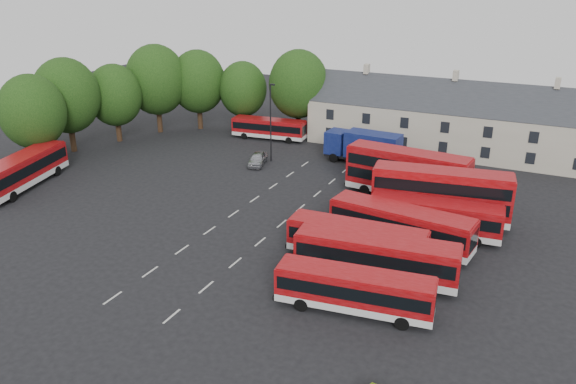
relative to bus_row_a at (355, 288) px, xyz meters
name	(u,v)px	position (x,y,z in m)	size (l,w,h in m)	color
ground	(222,222)	(-15.43, 8.25, -1.75)	(140.00, 140.00, 0.00)	black
lane_markings	(257,219)	(-12.93, 10.25, -1.74)	(5.15, 33.80, 0.01)	beige
treeline	(164,90)	(-36.17, 27.61, 4.93)	(29.92, 32.59, 12.01)	black
terrace_houses	(451,122)	(-1.43, 38.25, 2.11)	(35.70, 7.13, 10.06)	beige
bus_row_a	(355,288)	(0.00, 0.00, 0.00)	(10.51, 3.67, 2.91)	silver
bus_row_b	(376,255)	(-0.01, 4.59, 0.23)	(11.89, 3.93, 3.30)	silver
bus_row_c	(357,239)	(-2.25, 6.80, 0.07)	(10.81, 3.05, 3.02)	silver
bus_row_d	(401,223)	(0.12, 10.65, 0.24)	(11.94, 4.07, 3.31)	silver
bus_row_e	(435,215)	(2.16, 13.80, 0.11)	(11.11, 3.46, 3.09)	silver
bus_dd_south	(441,193)	(1.95, 16.83, 1.03)	(12.15, 4.48, 4.87)	silver
bus_dd_north	(407,172)	(-2.14, 20.96, 1.03)	(12.13, 3.90, 4.89)	silver
bus_west	(23,169)	(-38.40, 6.68, 0.29)	(5.74, 12.28, 3.39)	silver
bus_north	(269,127)	(-23.99, 33.54, -0.07)	(10.06, 3.35, 2.79)	silver
box_truck	(364,146)	(-9.41, 29.38, 0.39)	(8.87, 3.28, 3.81)	black
silver_car	(258,159)	(-20.22, 23.59, -1.03)	(1.69, 4.21, 1.43)	#ACAEB4
lamppost	(271,121)	(-19.47, 25.51, 3.14)	(0.63, 0.25, 9.16)	black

